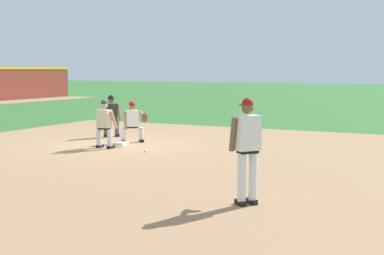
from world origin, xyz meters
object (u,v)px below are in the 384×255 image
at_px(first_baseman, 133,120).
at_px(umpire, 111,114).
at_px(baserunner, 104,122).
at_px(first_base_bag, 121,144).
at_px(pitcher, 247,144).
at_px(baseball, 145,151).

bearing_deg(first_baseman, umpire, 57.55).
height_order(first_baseman, baserunner, baserunner).
distance_m(first_base_bag, baserunner, 1.10).
relative_size(first_base_bag, umpire, 0.26).
height_order(pitcher, first_baseman, pitcher).
distance_m(first_baseman, baserunner, 1.42).
bearing_deg(first_base_bag, baseball, -122.37).
relative_size(first_base_bag, baseball, 5.14).
xyz_separation_m(first_base_bag, first_baseman, (0.61, -0.08, 0.69)).
xyz_separation_m(baseball, pitcher, (-4.30, -4.70, 1.02)).
bearing_deg(first_base_bag, baserunner, 178.30).
bearing_deg(first_baseman, baserunner, 175.68).
distance_m(baseball, pitcher, 6.45).
height_order(pitcher, umpire, pitcher).
bearing_deg(baseball, baserunner, 85.62).
distance_m(baseball, umpire, 3.89).
bearing_deg(baserunner, umpire, 30.78).
bearing_deg(first_baseman, pitcher, -133.89).
height_order(first_base_bag, first_baseman, first_baseman).
xyz_separation_m(pitcher, first_baseman, (5.83, 6.06, -0.33)).
height_order(first_base_bag, pitcher, pitcher).
relative_size(first_base_bag, pitcher, 0.20).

